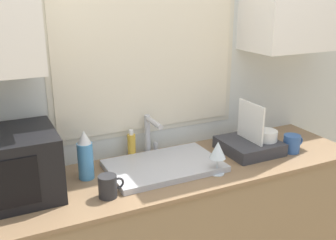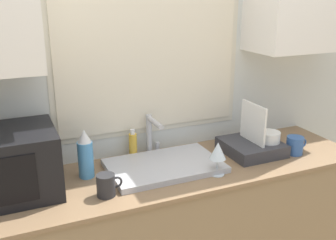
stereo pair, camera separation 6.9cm
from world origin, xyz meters
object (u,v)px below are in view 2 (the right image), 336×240
(soap_bottle, at_px, (133,145))
(wine_glass, at_px, (218,152))
(microwave, at_px, (7,163))
(mug_near_sink, at_px, (106,185))
(faucet, at_px, (152,132))
(dish_rack, at_px, (253,144))
(spray_bottle, at_px, (85,154))

(soap_bottle, distance_m, wine_glass, 0.49)
(microwave, xyz_separation_m, mug_near_sink, (0.39, -0.20, -0.10))
(microwave, distance_m, mug_near_sink, 0.45)
(faucet, height_order, microwave, microwave)
(microwave, relative_size, dish_rack, 1.42)
(faucet, height_order, mug_near_sink, faucet)
(soap_bottle, relative_size, wine_glass, 0.94)
(dish_rack, relative_size, wine_glass, 1.75)
(dish_rack, relative_size, spray_bottle, 1.22)
(soap_bottle, bearing_deg, microwave, -165.59)
(faucet, xyz_separation_m, dish_rack, (0.54, -0.20, -0.09))
(microwave, relative_size, mug_near_sink, 3.61)
(mug_near_sink, bearing_deg, dish_rack, 9.04)
(microwave, relative_size, wine_glass, 2.49)
(microwave, distance_m, wine_glass, 0.98)
(soap_bottle, bearing_deg, mug_near_sink, -124.69)
(spray_bottle, bearing_deg, dish_rack, -5.07)
(microwave, height_order, wine_glass, microwave)
(microwave, xyz_separation_m, wine_glass, (0.96, -0.21, -0.02))
(microwave, relative_size, spray_bottle, 1.74)
(dish_rack, distance_m, spray_bottle, 0.94)
(dish_rack, relative_size, mug_near_sink, 2.54)
(dish_rack, height_order, wine_glass, dish_rack)
(mug_near_sink, height_order, wine_glass, wine_glass)
(faucet, xyz_separation_m, soap_bottle, (-0.10, 0.02, -0.07))
(soap_bottle, bearing_deg, faucet, -10.21)
(dish_rack, xyz_separation_m, spray_bottle, (-0.94, 0.08, 0.07))
(faucet, relative_size, dish_rack, 0.76)
(mug_near_sink, distance_m, wine_glass, 0.57)
(soap_bottle, xyz_separation_m, wine_glass, (0.31, -0.38, 0.05))
(faucet, height_order, wine_glass, faucet)
(soap_bottle, bearing_deg, wine_glass, -50.12)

